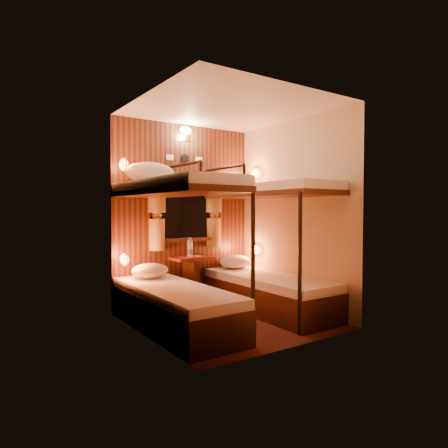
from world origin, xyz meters
TOP-DOWN VIEW (x-y plane):
  - floor at (0.00, 0.00)m, footprint 2.10×2.10m
  - ceiling at (0.00, 0.00)m, footprint 2.10×2.10m
  - wall_back at (0.00, 1.05)m, footprint 2.40×0.00m
  - wall_front at (0.00, -1.05)m, footprint 2.40×0.00m
  - wall_left at (-1.00, 0.00)m, footprint 0.00×2.40m
  - wall_right at (1.00, 0.00)m, footprint 0.00×2.40m
  - back_panel at (0.00, 1.04)m, footprint 2.00×0.03m
  - bunk_left at (-0.65, 0.07)m, footprint 0.72×1.90m
  - bunk_right at (0.65, 0.07)m, footprint 0.72×1.90m
  - window at (0.00, 1.00)m, footprint 1.00×0.12m
  - curtains at (0.00, 0.97)m, footprint 1.10×0.22m
  - back_fixtures at (0.00, 1.00)m, footprint 0.54×0.09m
  - reading_lamps at (-0.00, 0.70)m, footprint 2.00×0.20m
  - table at (0.00, 0.85)m, footprint 0.50×0.34m
  - bottle_left at (-0.05, 0.79)m, footprint 0.06×0.06m
  - bottle_right at (-0.03, 0.82)m, footprint 0.07×0.07m
  - sachet_a at (0.09, 0.81)m, footprint 0.10×0.09m
  - sachet_b at (0.10, 0.88)m, footprint 0.08×0.06m
  - pillow_lower_left at (-0.65, 0.69)m, footprint 0.45×0.32m
  - pillow_lower_right at (0.65, 0.77)m, footprint 0.47×0.33m
  - pillow_upper_left at (-0.65, 0.68)m, footprint 0.60×0.43m
  - pillow_upper_right at (0.65, 0.70)m, footprint 0.52×0.37m

SIDE VIEW (x-z plane):
  - floor at x=0.00m, z-range 0.00..0.00m
  - table at x=0.00m, z-range 0.09..0.74m
  - pillow_lower_left at x=-0.65m, z-range 0.46..0.63m
  - pillow_lower_right at x=0.65m, z-range 0.46..0.64m
  - bunk_left at x=-0.65m, z-range -0.35..1.47m
  - bunk_right at x=0.65m, z-range -0.35..1.47m
  - sachet_b at x=0.10m, z-range 0.65..0.66m
  - sachet_a at x=0.09m, z-range 0.65..0.66m
  - bottle_left at x=-0.05m, z-range 0.64..0.85m
  - bottle_right at x=-0.03m, z-range 0.63..0.89m
  - window at x=0.00m, z-range 0.79..1.58m
  - wall_back at x=0.00m, z-range 0.00..2.40m
  - wall_front at x=0.00m, z-range 0.00..2.40m
  - wall_left at x=-1.00m, z-range 0.00..2.40m
  - wall_right at x=1.00m, z-range 0.00..2.40m
  - back_panel at x=0.00m, z-range 0.00..2.40m
  - reading_lamps at x=0.00m, z-range 0.62..1.86m
  - curtains at x=0.00m, z-range 0.76..1.76m
  - pillow_upper_right at x=0.65m, z-range 1.59..1.79m
  - pillow_upper_left at x=-0.65m, z-range 1.59..1.82m
  - back_fixtures at x=0.00m, z-range 2.00..2.49m
  - ceiling at x=0.00m, z-range 2.40..2.40m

